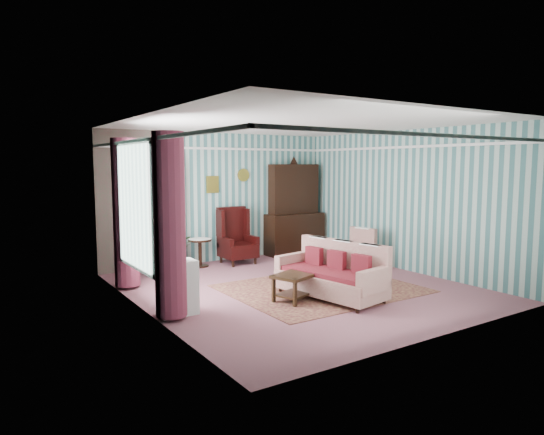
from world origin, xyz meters
TOP-DOWN VIEW (x-y plane):
  - floor at (0.00, 0.00)m, footprint 6.00×6.00m
  - room_shell at (-0.62, 0.18)m, footprint 5.53×6.02m
  - bookcase at (-1.35, 2.84)m, footprint 0.80×0.28m
  - dresser_hutch at (1.90, 2.72)m, footprint 1.50×0.56m
  - wingback_left at (-1.60, 2.45)m, footprint 0.76×0.80m
  - wingback_right at (0.15, 2.45)m, footprint 0.76×0.80m
  - seated_woman at (-1.60, 2.45)m, footprint 0.44×0.40m
  - round_side_table at (-0.70, 2.60)m, footprint 0.50×0.50m
  - nest_table at (2.47, 0.90)m, footprint 0.45×0.38m
  - plant_stand at (-2.40, -0.30)m, footprint 0.55×0.35m
  - rug at (0.30, -0.30)m, footprint 3.20×2.60m
  - sofa at (0.06, -0.83)m, footprint 1.26×2.00m
  - floral_armchair at (1.90, 0.56)m, footprint 0.84×0.82m
  - coffee_table at (-0.42, -0.62)m, footprint 1.07×0.80m
  - potted_plant_a at (-2.41, -0.44)m, footprint 0.41×0.37m
  - potted_plant_b at (-2.37, -0.24)m, footprint 0.32×0.29m
  - potted_plant_c at (-2.42, -0.21)m, footprint 0.24×0.24m

SIDE VIEW (x-z plane):
  - floor at x=0.00m, z-range 0.00..0.00m
  - rug at x=0.30m, z-range 0.00..0.01m
  - coffee_table at x=-0.42m, z-range 0.00..0.45m
  - nest_table at x=2.47m, z-range 0.00..0.54m
  - round_side_table at x=-0.70m, z-range 0.00..0.60m
  - plant_stand at x=-2.40m, z-range 0.00..0.80m
  - floral_armchair at x=1.90m, z-range 0.00..0.97m
  - sofa at x=0.06m, z-range 0.00..1.07m
  - seated_woman at x=-1.60m, z-range 0.00..1.18m
  - wingback_left at x=-1.60m, z-range 0.00..1.25m
  - wingback_right at x=0.15m, z-range 0.00..1.25m
  - potted_plant_c at x=-2.42m, z-range 0.80..1.19m
  - potted_plant_a at x=-2.41m, z-range 0.80..1.19m
  - potted_plant_b at x=-2.37m, z-range 0.80..1.27m
  - bookcase at x=-1.35m, z-range 0.00..2.24m
  - dresser_hutch at x=1.90m, z-range 0.00..2.36m
  - room_shell at x=-0.62m, z-range 0.55..3.46m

